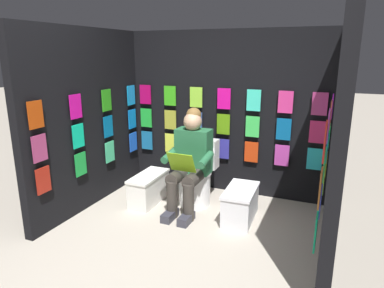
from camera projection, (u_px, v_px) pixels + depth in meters
ground_plane at (148, 274)px, 2.89m from camera, size 30.00×30.00×0.00m
display_wall_back at (226, 113)px, 4.43m from camera, size 2.71×0.14×2.07m
display_wall_left at (338, 143)px, 2.99m from camera, size 0.14×1.99×2.07m
display_wall_right at (88, 120)px, 4.02m from camera, size 0.14×1.99×2.07m
toilet at (197, 177)px, 4.19m from camera, size 0.41×0.55×0.77m
person_reading at (190, 161)px, 3.92m from camera, size 0.53×0.68×1.19m
comic_longbox_near at (149, 188)px, 4.23m from camera, size 0.28×0.62×0.35m
comic_longbox_far at (240, 204)px, 3.78m from camera, size 0.34×0.61×0.36m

